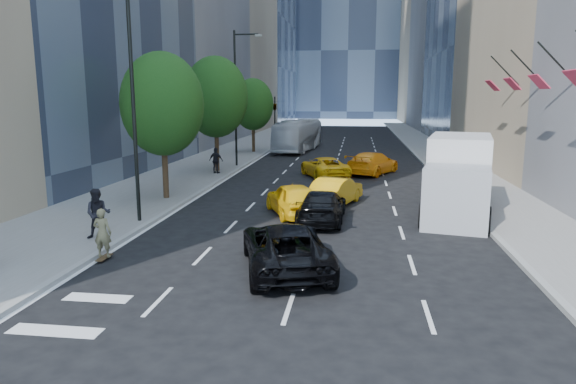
# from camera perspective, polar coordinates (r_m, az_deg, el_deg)

# --- Properties ---
(ground) EXTENTS (160.00, 160.00, 0.00)m
(ground) POSITION_cam_1_polar(r_m,az_deg,el_deg) (17.34, -1.48, -7.44)
(ground) COLOR black
(ground) RESTS_ON ground
(sidewalk_left) EXTENTS (6.00, 120.00, 0.15)m
(sidewalk_left) POSITION_cam_1_polar(r_m,az_deg,el_deg) (48.01, -6.43, 4.18)
(sidewalk_left) COLOR slate
(sidewalk_left) RESTS_ON ground
(sidewalk_right) EXTENTS (4.00, 120.00, 0.15)m
(sidewalk_right) POSITION_cam_1_polar(r_m,az_deg,el_deg) (47.16, 16.63, 3.69)
(sidewalk_right) COLOR slate
(sidewalk_right) RESTS_ON ground
(lamp_near) EXTENTS (2.13, 0.22, 10.00)m
(lamp_near) POSITION_cam_1_polar(r_m,az_deg,el_deg) (22.18, -16.50, 11.31)
(lamp_near) COLOR black
(lamp_near) RESTS_ON sidewalk_left
(lamp_far) EXTENTS (2.13, 0.22, 10.00)m
(lamp_far) POSITION_cam_1_polar(r_m,az_deg,el_deg) (39.32, -5.62, 11.17)
(lamp_far) COLOR black
(lamp_far) RESTS_ON sidewalk_left
(tree_near) EXTENTS (4.20, 4.20, 7.46)m
(tree_near) POSITION_cam_1_polar(r_m,az_deg,el_deg) (27.13, -13.79, 9.44)
(tree_near) COLOR black
(tree_near) RESTS_ON sidewalk_left
(tree_mid) EXTENTS (4.50, 4.50, 7.99)m
(tree_mid) POSITION_cam_1_polar(r_m,az_deg,el_deg) (36.63, -8.05, 10.39)
(tree_mid) COLOR black
(tree_mid) RESTS_ON sidewalk_left
(tree_far) EXTENTS (3.90, 3.90, 6.92)m
(tree_far) POSITION_cam_1_polar(r_m,az_deg,el_deg) (49.28, -3.91, 9.68)
(tree_far) COLOR black
(tree_far) RESTS_ON sidewalk_left
(traffic_signal) EXTENTS (2.48, 0.53, 5.20)m
(traffic_signal) POSITION_cam_1_polar(r_m,az_deg,el_deg) (57.01, -1.48, 9.43)
(traffic_signal) COLOR black
(traffic_signal) RESTS_ON sidewalk_left
(facade_flags) EXTENTS (1.85, 13.30, 2.05)m
(facade_flags) POSITION_cam_1_polar(r_m,az_deg,el_deg) (27.49, 25.11, 11.31)
(facade_flags) COLOR black
(facade_flags) RESTS_ON ground
(skateboarder) EXTENTS (0.62, 0.42, 1.66)m
(skateboarder) POSITION_cam_1_polar(r_m,az_deg,el_deg) (18.02, -19.90, -4.64)
(skateboarder) COLOR #6B6442
(skateboarder) RESTS_ON ground
(black_sedan_lincoln) EXTENTS (3.76, 5.78, 1.48)m
(black_sedan_lincoln) POSITION_cam_1_polar(r_m,az_deg,el_deg) (16.11, -0.29, -6.10)
(black_sedan_lincoln) COLOR black
(black_sedan_lincoln) RESTS_ON ground
(black_sedan_mercedes) EXTENTS (2.04, 4.78, 1.37)m
(black_sedan_mercedes) POSITION_cam_1_polar(r_m,az_deg,el_deg) (22.25, 3.79, -1.58)
(black_sedan_mercedes) COLOR black
(black_sedan_mercedes) RESTS_ON ground
(taxi_a) EXTENTS (3.35, 4.78, 1.51)m
(taxi_a) POSITION_cam_1_polar(r_m,az_deg,el_deg) (23.41, 0.58, -0.77)
(taxi_a) COLOR yellow
(taxi_a) RESTS_ON ground
(taxi_b) EXTENTS (2.74, 4.56, 1.42)m
(taxi_b) POSITION_cam_1_polar(r_m,az_deg,el_deg) (25.72, 5.32, 0.11)
(taxi_b) COLOR #D3970B
(taxi_b) RESTS_ON ground
(taxi_c) EXTENTS (3.96, 5.44, 1.37)m
(taxi_c) POSITION_cam_1_polar(r_m,az_deg,el_deg) (34.66, 4.06, 2.79)
(taxi_c) COLOR yellow
(taxi_c) RESTS_ON ground
(taxi_d) EXTENTS (4.20, 5.78, 1.56)m
(taxi_d) POSITION_cam_1_polar(r_m,az_deg,el_deg) (36.40, 9.39, 3.19)
(taxi_d) COLOR #FF980D
(taxi_d) RESTS_ON ground
(city_bus) EXTENTS (3.90, 11.30, 3.08)m
(city_bus) POSITION_cam_1_polar(r_m,az_deg,el_deg) (51.59, 1.15, 6.31)
(city_bus) COLOR silver
(city_bus) RESTS_ON ground
(box_truck) EXTENTS (4.17, 7.84, 3.56)m
(box_truck) POSITION_cam_1_polar(r_m,az_deg,el_deg) (24.68, 18.40, 1.76)
(box_truck) COLOR #BEBEBE
(box_truck) RESTS_ON ground
(pedestrian_a) EXTENTS (1.09, 0.95, 1.88)m
(pedestrian_a) POSITION_cam_1_polar(r_m,az_deg,el_deg) (20.25, -20.35, -2.28)
(pedestrian_a) COLOR black
(pedestrian_a) RESTS_ON sidewalk_left
(pedestrian_b) EXTENTS (1.12, 0.69, 1.77)m
(pedestrian_b) POSITION_cam_1_polar(r_m,az_deg,el_deg) (35.60, -7.99, 3.49)
(pedestrian_b) COLOR black
(pedestrian_b) RESTS_ON sidewalk_left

